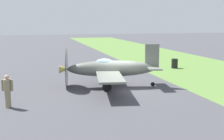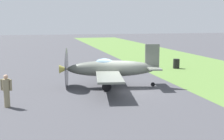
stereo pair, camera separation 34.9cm
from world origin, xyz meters
name	(u,v)px [view 1 (the left image)]	position (x,y,z in m)	size (l,w,h in m)	color
ground_plane	(122,89)	(0.00, 0.00, 0.00)	(160.00, 160.00, 0.00)	#424247
airplane_lead	(110,69)	(0.87, 0.60, 1.27)	(8.59, 6.84, 3.04)	slate
ground_crew_chief	(7,91)	(-2.49, 6.94, 0.91)	(0.38, 0.59, 1.73)	#847A5B
fuel_drum	(175,64)	(7.23, -7.40, 0.45)	(0.60, 0.60, 0.90)	black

